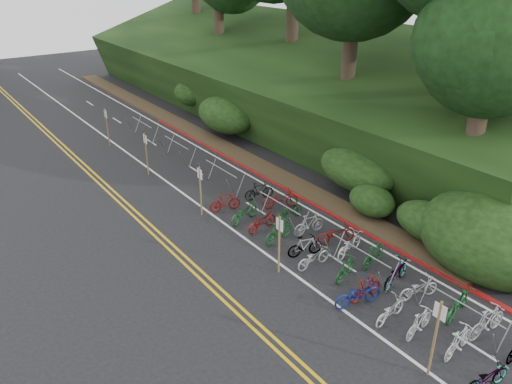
% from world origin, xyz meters
% --- Properties ---
extents(ground, '(120.00, 120.00, 0.00)m').
position_xyz_m(ground, '(0.00, 0.00, 0.00)').
color(ground, black).
rests_on(ground, ground).
extents(road_markings, '(7.47, 80.00, 0.01)m').
position_xyz_m(road_markings, '(0.63, 10.10, 0.00)').
color(road_markings, gold).
rests_on(road_markings, ground).
extents(red_curb, '(0.25, 28.00, 0.10)m').
position_xyz_m(red_curb, '(5.70, 12.00, 0.05)').
color(red_curb, maroon).
rests_on(red_curb, ground).
extents(embankment, '(14.30, 48.14, 9.11)m').
position_xyz_m(embankment, '(12.96, 19.04, 2.57)').
color(embankment, black).
rests_on(embankment, ground).
extents(bike_rack_front, '(1.09, 3.17, 1.07)m').
position_xyz_m(bike_rack_front, '(3.41, -1.07, 0.80)').
color(bike_rack_front, gray).
rests_on(bike_rack_front, ground).
extents(bike_racks_rest, '(1.14, 23.00, 1.17)m').
position_xyz_m(bike_racks_rest, '(3.00, 13.00, 0.85)').
color(bike_racks_rest, gray).
rests_on(bike_racks_rest, ground).
extents(signpost_near, '(0.08, 0.40, 2.70)m').
position_xyz_m(signpost_near, '(0.91, -1.83, 1.54)').
color(signpost_near, brown).
rests_on(signpost_near, ground).
extents(signposts_rest, '(0.08, 18.40, 2.50)m').
position_xyz_m(signposts_rest, '(0.60, 14.00, 1.43)').
color(signposts_rest, brown).
rests_on(signposts_rest, ground).
extents(bike_front, '(1.09, 1.97, 0.98)m').
position_xyz_m(bike_front, '(1.59, 1.73, 0.49)').
color(bike_front, navy).
rests_on(bike_front, ground).
extents(bike_valet, '(3.44, 15.53, 1.09)m').
position_xyz_m(bike_valet, '(3.03, 3.77, 0.47)').
color(bike_valet, slate).
rests_on(bike_valet, ground).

